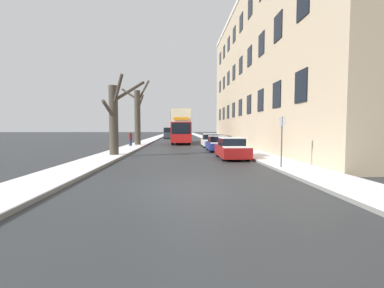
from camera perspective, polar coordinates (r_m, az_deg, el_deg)
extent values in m
plane|color=#303335|center=(8.80, -0.45, -9.73)|extent=(320.00, 320.00, 0.00)
cube|color=slate|center=(61.79, -7.52, 1.54)|extent=(2.21, 130.00, 0.13)
cube|color=white|center=(61.79, -7.53, 1.62)|extent=(2.19, 130.00, 0.03)
cube|color=slate|center=(61.86, 2.41, 1.57)|extent=(2.21, 130.00, 0.13)
cube|color=white|center=(61.86, 2.41, 1.65)|extent=(2.19, 130.00, 0.03)
cube|color=tan|center=(31.19, 19.19, 15.43)|extent=(9.00, 36.29, 17.23)
cube|color=black|center=(15.84, 23.06, 11.71)|extent=(0.08, 1.40, 1.80)
cube|color=black|center=(19.07, 18.32, 10.34)|extent=(0.08, 1.40, 1.80)
cube|color=black|center=(22.39, 14.99, 9.33)|extent=(0.08, 1.40, 1.80)
cube|color=black|center=(25.78, 12.54, 8.56)|extent=(0.08, 1.40, 1.80)
cube|color=black|center=(29.20, 10.68, 7.96)|extent=(0.08, 1.40, 1.80)
cube|color=black|center=(32.65, 9.20, 7.48)|extent=(0.08, 1.40, 1.80)
cube|color=black|center=(36.12, 8.02, 7.09)|extent=(0.08, 1.40, 1.80)
cube|color=black|center=(39.60, 7.04, 6.77)|extent=(0.08, 1.40, 1.80)
cube|color=black|center=(43.10, 6.22, 6.50)|extent=(0.08, 1.40, 1.80)
cube|color=black|center=(17.14, 23.45, 27.07)|extent=(0.08, 1.40, 1.80)
cube|color=black|center=(20.16, 18.58, 23.40)|extent=(0.08, 1.40, 1.80)
cube|color=black|center=(23.33, 15.17, 20.62)|extent=(0.08, 1.40, 1.80)
cube|color=black|center=(26.60, 12.68, 18.46)|extent=(0.08, 1.40, 1.80)
cube|color=black|center=(29.93, 10.78, 16.76)|extent=(0.08, 1.40, 1.80)
cube|color=black|center=(33.30, 9.28, 15.39)|extent=(0.08, 1.40, 1.80)
cube|color=black|center=(36.71, 8.08, 14.27)|extent=(0.08, 1.40, 1.80)
cube|color=black|center=(40.14, 7.09, 13.33)|extent=(0.08, 1.40, 1.80)
cube|color=black|center=(43.59, 6.26, 12.54)|extent=(0.08, 1.40, 1.80)
cube|color=black|center=(28.15, 12.81, 27.53)|extent=(0.08, 1.40, 1.80)
cube|color=black|center=(31.32, 10.88, 24.96)|extent=(0.08, 1.40, 1.80)
cube|color=black|center=(34.56, 9.36, 22.86)|extent=(0.08, 1.40, 1.80)
cube|color=black|center=(37.85, 8.14, 21.11)|extent=(0.08, 1.40, 1.80)
cube|color=black|center=(41.19, 7.14, 19.64)|extent=(0.08, 1.40, 1.80)
cube|color=black|center=(44.56, 6.30, 18.38)|extent=(0.08, 1.40, 1.80)
cylinder|color=#423A30|center=(19.18, -17.02, 4.82)|extent=(0.63, 0.63, 5.06)
cylinder|color=#423A30|center=(18.54, -18.06, 7.33)|extent=(0.53, 1.65, 1.21)
cylinder|color=#423A30|center=(18.78, -16.22, 11.18)|extent=(1.14, 1.27, 2.26)
cylinder|color=#423A30|center=(19.95, -13.81, 11.32)|extent=(2.17, 1.85, 1.80)
cylinder|color=#423A30|center=(30.81, -12.02, 5.59)|extent=(0.69, 0.69, 6.47)
cylinder|color=#423A30|center=(31.37, -11.44, 8.93)|extent=(0.84, 1.26, 2.10)
cylinder|color=#423A30|center=(31.49, -13.69, 10.70)|extent=(2.04, 0.84, 1.45)
cylinder|color=#423A30|center=(31.20, -10.83, 11.37)|extent=(1.58, 0.70, 2.72)
cube|color=red|center=(35.90, -2.50, 2.72)|extent=(2.51, 10.79, 2.51)
cube|color=beige|center=(35.94, -2.50, 5.94)|extent=(2.46, 10.57, 1.53)
cube|color=beige|center=(35.98, -2.51, 7.26)|extent=(2.46, 10.57, 0.12)
cube|color=black|center=(35.90, -2.50, 3.49)|extent=(2.54, 9.49, 1.30)
cube|color=black|center=(35.94, -2.50, 6.06)|extent=(2.54, 9.49, 1.17)
cube|color=black|center=(30.53, -2.43, 3.51)|extent=(2.26, 0.06, 1.37)
cube|color=orange|center=(30.54, -2.43, 5.68)|extent=(1.76, 0.05, 0.32)
cylinder|color=black|center=(32.71, -4.35, 0.71)|extent=(0.30, 0.97, 0.97)
cylinder|color=black|center=(32.73, -0.55, 0.72)|extent=(0.30, 0.97, 0.97)
cylinder|color=black|center=(38.96, -4.12, 1.13)|extent=(0.30, 0.97, 0.97)
cylinder|color=black|center=(38.97, -0.93, 1.14)|extent=(0.30, 0.97, 0.97)
cube|color=maroon|center=(17.41, 8.82, -1.57)|extent=(1.75, 3.99, 0.68)
cube|color=black|center=(17.52, 8.73, 0.42)|extent=(1.51, 2.00, 0.52)
cube|color=white|center=(17.51, 8.74, 1.37)|extent=(1.47, 1.90, 0.07)
cube|color=white|center=(16.00, 9.86, -0.70)|extent=(1.58, 1.04, 0.05)
cylinder|color=black|center=(16.11, 7.01, -2.67)|extent=(0.20, 0.62, 0.62)
cylinder|color=black|center=(16.45, 12.28, -2.60)|extent=(0.20, 0.62, 0.62)
cylinder|color=black|center=(18.47, 5.73, -1.89)|extent=(0.20, 0.62, 0.62)
cylinder|color=black|center=(18.76, 10.37, -1.85)|extent=(0.20, 0.62, 0.62)
cube|color=navy|center=(23.42, 5.78, -0.37)|extent=(1.83, 4.27, 0.61)
cube|color=black|center=(23.56, 5.73, 1.05)|extent=(1.57, 2.14, 0.54)
cube|color=white|center=(23.55, 5.73, 1.77)|extent=(1.54, 2.03, 0.05)
cube|color=white|center=(21.90, 6.39, 0.21)|extent=(1.65, 1.11, 0.04)
cylinder|color=black|center=(22.05, 4.22, -1.02)|extent=(0.20, 0.62, 0.62)
cylinder|color=black|center=(22.31, 8.32, -1.00)|extent=(0.20, 0.62, 0.62)
cylinder|color=black|center=(24.59, 3.48, -0.57)|extent=(0.20, 0.62, 0.62)
cylinder|color=black|center=(24.82, 7.17, -0.55)|extent=(0.20, 0.62, 0.62)
cube|color=silver|center=(28.70, 4.18, 0.33)|extent=(1.86, 4.04, 0.62)
cube|color=black|center=(28.83, 4.14, 1.56)|extent=(1.60, 2.02, 0.61)
cube|color=white|center=(28.82, 4.15, 2.24)|extent=(1.56, 1.92, 0.07)
cube|color=white|center=(27.26, 4.55, 0.88)|extent=(1.67, 1.05, 0.06)
cylinder|color=black|center=(27.41, 2.79, -0.15)|extent=(0.20, 0.64, 0.64)
cylinder|color=black|center=(27.62, 6.17, -0.14)|extent=(0.20, 0.64, 0.64)
cylinder|color=black|center=(29.82, 2.33, 0.14)|extent=(0.20, 0.64, 0.64)
cylinder|color=black|center=(30.02, 5.44, 0.15)|extent=(0.20, 0.64, 0.64)
cube|color=#333842|center=(54.98, -5.14, 2.58)|extent=(1.99, 5.41, 2.07)
cube|color=black|center=(52.30, -5.26, 3.06)|extent=(1.75, 0.06, 0.91)
cylinder|color=black|center=(53.32, -6.15, 1.56)|extent=(0.22, 0.68, 0.68)
cylinder|color=black|center=(53.25, -4.27, 1.57)|extent=(0.22, 0.68, 0.68)
cylinder|color=black|center=(56.77, -5.95, 1.67)|extent=(0.22, 0.68, 0.68)
cylinder|color=black|center=(56.71, -4.18, 1.68)|extent=(0.22, 0.68, 0.68)
cylinder|color=navy|center=(28.93, -13.37, 0.11)|extent=(0.18, 0.18, 0.80)
cylinder|color=navy|center=(28.83, -13.64, 0.10)|extent=(0.18, 0.18, 0.80)
cylinder|color=#59191E|center=(28.85, -13.53, 1.59)|extent=(0.37, 0.37, 0.70)
sphere|color=#8C6647|center=(28.84, -13.54, 2.50)|extent=(0.22, 0.22, 0.22)
cylinder|color=#4C4F54|center=(13.01, 19.28, 0.08)|extent=(0.07, 0.07, 2.59)
cube|color=silver|center=(12.98, 19.41, 4.68)|extent=(0.32, 0.02, 0.44)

